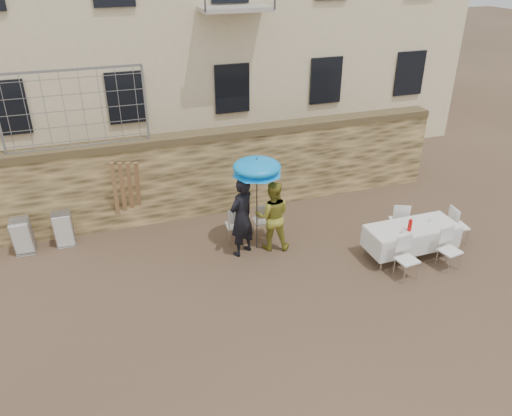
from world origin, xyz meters
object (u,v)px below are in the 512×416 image
object	(u,v)px
table_chair_front_right	(450,250)
umbrella	(257,170)
chair_stack_left	(23,231)
table_chair_front_left	(407,259)
table_chair_back	(399,220)
couple_chair_right	(262,219)
table_chair_side	(458,225)
man_suit	(242,217)
woman_dress	(272,216)
chair_stack_right	(64,225)
couple_chair_left	(235,224)
soda_bottle	(410,225)
banquet_table	(412,228)

from	to	relation	value
table_chair_front_right	umbrella	bearing A→B (deg)	139.84
chair_stack_left	umbrella	bearing A→B (deg)	-18.72
table_chair_front_left	table_chair_back	world-z (taller)	same
umbrella	couple_chair_right	distance (m)	1.64
table_chair_side	couple_chair_right	bearing A→B (deg)	73.19
man_suit	woman_dress	size ratio (longest dim) A/B	1.12
chair_stack_right	table_chair_front_left	bearing A→B (deg)	-29.68
couple_chair_right	table_chair_back	size ratio (longest dim) A/B	1.00
woman_dress	chair_stack_left	xyz separation A→B (m)	(-5.55, 1.86, -0.39)
couple_chair_left	table_chair_side	distance (m)	5.35
man_suit	couple_chair_left	world-z (taller)	man_suit
couple_chair_left	woman_dress	bearing A→B (deg)	148.51
man_suit	umbrella	size ratio (longest dim) A/B	0.89
umbrella	soda_bottle	bearing A→B (deg)	-27.69
couple_chair_left	soda_bottle	distance (m)	4.03
table_chair_front_left	chair_stack_right	world-z (taller)	table_chair_front_left
couple_chair_left	table_chair_back	xyz separation A→B (m)	(3.84, -1.10, 0.00)
table_chair_front_left	table_chair_front_right	size ratio (longest dim) A/B	1.00
man_suit	table_chair_side	bearing A→B (deg)	135.80
woman_dress	table_chair_side	bearing A→B (deg)	-178.12
woman_dress	banquet_table	xyz separation A→B (m)	(2.89, -1.35, -0.12)
umbrella	table_chair_side	world-z (taller)	umbrella
table_chair_side	chair_stack_left	size ratio (longest dim) A/B	1.04
umbrella	table_chair_back	world-z (taller)	umbrella
man_suit	banquet_table	world-z (taller)	man_suit
couple_chair_right	soda_bottle	distance (m)	3.45
table_chair_side	chair_stack_right	size ratio (longest dim) A/B	1.04
man_suit	couple_chair_right	distance (m)	1.01
soda_bottle	woman_dress	bearing A→B (deg)	150.94
soda_bottle	table_chair_front_left	bearing A→B (deg)	-123.69
table_chair_back	banquet_table	bearing A→B (deg)	98.87
man_suit	chair_stack_right	size ratio (longest dim) A/B	2.09
woman_dress	couple_chair_left	world-z (taller)	woman_dress
table_chair_front_left	table_chair_back	bearing A→B (deg)	56.62
banquet_table	chair_stack_right	bearing A→B (deg)	156.96
man_suit	woman_dress	bearing A→B (deg)	149.69
umbrella	woman_dress	bearing A→B (deg)	-15.95
woman_dress	table_chair_front_right	distance (m)	4.01
umbrella	chair_stack_left	world-z (taller)	umbrella
table_chair_front_right	table_chair_side	distance (m)	1.24
table_chair_front_right	man_suit	bearing A→B (deg)	143.41
couple_chair_right	table_chair_front_left	world-z (taller)	same
umbrella	banquet_table	world-z (taller)	umbrella
couple_chair_left	table_chair_front_right	bearing A→B (deg)	152.19
soda_bottle	chair_stack_left	world-z (taller)	soda_bottle
woman_dress	man_suit	bearing A→B (deg)	18.07
table_chair_front_right	chair_stack_right	xyz separation A→B (m)	(-8.05, 3.96, -0.02)
woman_dress	couple_chair_left	xyz separation A→B (m)	(-0.75, 0.55, -0.37)
banquet_table	table_chair_front_right	xyz separation A→B (m)	(0.50, -0.75, -0.25)
table_chair_side	chair_stack_right	bearing A→B (deg)	76.50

